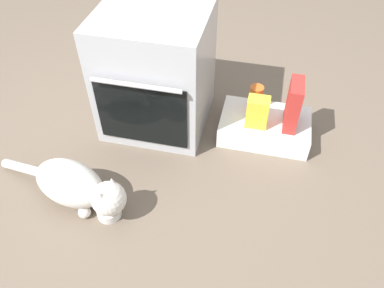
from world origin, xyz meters
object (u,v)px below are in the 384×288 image
object	(u,v)px
cat	(76,186)
oven	(156,71)
food_bowl	(109,211)
sauce_jar	(256,97)
pantry_cabinet	(264,127)
snack_bag	(257,112)
cereal_box	(293,105)

from	to	relation	value
cat	oven	bearing A→B (deg)	87.95
food_bowl	sauce_jar	bearing A→B (deg)	54.11
pantry_cabinet	cat	world-z (taller)	cat
sauce_jar	snack_bag	bearing A→B (deg)	-81.69
pantry_cabinet	food_bowl	bearing A→B (deg)	-132.62
snack_bag	sauce_jar	xyz separation A→B (m)	(-0.02, 0.16, -0.02)
food_bowl	oven	bearing A→B (deg)	87.26
pantry_cabinet	cereal_box	bearing A→B (deg)	-8.61
food_bowl	sauce_jar	world-z (taller)	sauce_jar
pantry_cabinet	food_bowl	distance (m)	1.01
sauce_jar	food_bowl	bearing A→B (deg)	-125.89
food_bowl	cereal_box	world-z (taller)	cereal_box
oven	pantry_cabinet	bearing A→B (deg)	-0.79
food_bowl	cereal_box	size ratio (longest dim) A/B	0.43
cat	cereal_box	size ratio (longest dim) A/B	2.80
pantry_cabinet	cereal_box	distance (m)	0.24
cat	sauce_jar	bearing A→B (deg)	59.81
snack_bag	sauce_jar	distance (m)	0.16
cereal_box	sauce_jar	bearing A→B (deg)	150.70
oven	sauce_jar	bearing A→B (deg)	8.68
cat	cereal_box	bearing A→B (deg)	48.78
oven	sauce_jar	xyz separation A→B (m)	(0.57, 0.09, -0.15)
snack_bag	cat	bearing A→B (deg)	-141.34
oven	snack_bag	xyz separation A→B (m)	(0.60, -0.07, -0.13)
food_bowl	cereal_box	bearing A→B (deg)	41.63
oven	cereal_box	size ratio (longest dim) A/B	2.50
cereal_box	food_bowl	bearing A→B (deg)	-138.37
food_bowl	cereal_box	xyz separation A→B (m)	(0.82, 0.73, 0.24)
cat	snack_bag	size ratio (longest dim) A/B	4.36
oven	food_bowl	xyz separation A→B (m)	(-0.04, -0.75, -0.32)
snack_bag	cereal_box	world-z (taller)	cereal_box
food_bowl	pantry_cabinet	bearing A→B (deg)	47.38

